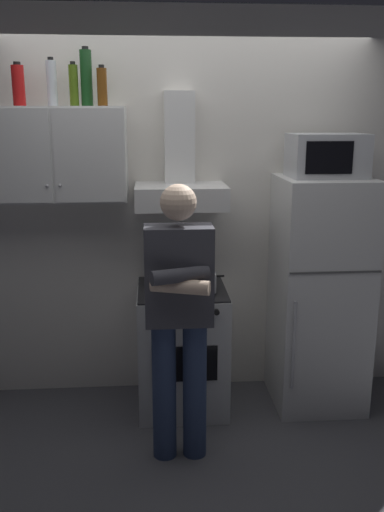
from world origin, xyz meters
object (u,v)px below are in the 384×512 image
at_px(cooking_pot, 203,283).
at_px(bottle_soda_red, 18,85).
at_px(stove_oven, 182,347).
at_px(bottle_beer_brown, 102,87).
at_px(bottle_wine_green, 86,78).
at_px(person_standing, 179,314).
at_px(bottle_olive_oil, 74,85).
at_px(upper_cabinet, 57,154).
at_px(microwave, 327,156).
at_px(range_hood, 180,177).
at_px(refrigerator, 319,294).
at_px(bottle_vodka_clear, 52,83).

relative_size(cooking_pot, bottle_soda_red, 1.06).
relative_size(stove_oven, cooking_pot, 3.12).
xyz_separation_m(cooking_pot, bottle_soda_red, (-1.14, 0.22, 1.24)).
bearing_deg(bottle_beer_brown, bottle_wine_green, 162.82).
xyz_separation_m(person_standing, bottle_olive_oil, (-0.62, 0.73, 1.28)).
xyz_separation_m(upper_cabinet, cooking_pot, (0.93, -0.24, -0.81)).
height_order(upper_cabinet, bottle_beer_brown, bottle_beer_brown).
bearing_deg(stove_oven, microwave, 1.15).
bearing_deg(cooking_pot, bottle_olive_oil, 163.15).
height_order(person_standing, bottle_beer_brown, bottle_beer_brown).
xyz_separation_m(upper_cabinet, bottle_beer_brown, (0.31, -0.02, 0.42)).
relative_size(person_standing, cooking_pot, 5.86).
relative_size(microwave, bottle_soda_red, 1.82).
distance_m(stove_oven, bottle_beer_brown, 1.81).
bearing_deg(stove_oven, cooking_pot, -42.49).
distance_m(range_hood, bottle_olive_oil, 0.89).
relative_size(upper_cabinet, bottle_wine_green, 2.50).
height_order(refrigerator, bottle_wine_green, bottle_wine_green).
relative_size(microwave, person_standing, 0.29).
height_order(stove_oven, microwave, microwave).
relative_size(range_hood, cooking_pot, 2.68).
bearing_deg(upper_cabinet, bottle_beer_brown, -4.51).
bearing_deg(bottle_olive_oil, stove_oven, -10.40).
relative_size(bottle_wine_green, bottle_soda_red, 1.36).
bearing_deg(cooking_pot, range_hood, 117.88).
bearing_deg(person_standing, upper_cabinet, 135.74).
distance_m(upper_cabinet, bottle_vodka_clear, 0.44).
relative_size(person_standing, bottle_wine_green, 4.56).
bearing_deg(range_hood, bottle_olive_oil, -179.66).
height_order(upper_cabinet, bottle_wine_green, bottle_wine_green).
relative_size(stove_oven, range_hood, 1.17).
xyz_separation_m(bottle_olive_oil, bottle_soda_red, (-0.34, -0.02, -0.00)).
bearing_deg(stove_oven, person_standing, -94.72).
xyz_separation_m(microwave, person_standing, (-1.00, -0.62, -0.84)).
distance_m(range_hood, bottle_vodka_clear, 1.00).
bearing_deg(refrigerator, bottle_beer_brown, 176.02).
relative_size(range_hood, bottle_olive_oil, 2.78).
bearing_deg(refrigerator, stove_oven, -179.96).
bearing_deg(upper_cabinet, cooking_pot, -14.73).
relative_size(stove_oven, bottle_beer_brown, 3.50).
height_order(range_hood, bottle_olive_oil, bottle_olive_oil).
distance_m(stove_oven, bottle_wine_green, 1.89).
distance_m(stove_oven, refrigerator, 1.02).
bearing_deg(refrigerator, upper_cabinet, 175.93).
distance_m(upper_cabinet, microwave, 1.75).
height_order(refrigerator, bottle_soda_red, bottle_soda_red).
bearing_deg(bottle_vodka_clear, bottle_soda_red, -165.50).
height_order(range_hood, bottle_wine_green, bottle_wine_green).
bearing_deg(bottle_olive_oil, microwave, -3.66).
xyz_separation_m(upper_cabinet, microwave, (1.75, -0.11, -0.01)).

